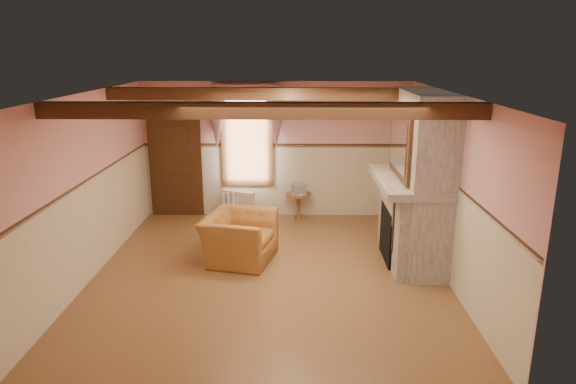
{
  "coord_description": "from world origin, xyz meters",
  "views": [
    {
      "loc": [
        0.42,
        -7.47,
        3.42
      ],
      "look_at": [
        0.28,
        0.8,
        1.11
      ],
      "focal_mm": 32.0,
      "sensor_mm": 36.0,
      "label": 1
    }
  ],
  "objects_px": {
    "mantel_clock": "(400,161)",
    "oil_lamp": "(405,164)",
    "bowl": "(407,172)",
    "radiator": "(238,205)",
    "side_table": "(299,206)",
    "armchair": "(239,238)"
  },
  "relations": [
    {
      "from": "mantel_clock",
      "to": "oil_lamp",
      "type": "xyz_separation_m",
      "value": [
        0.0,
        -0.41,
        0.04
      ]
    },
    {
      "from": "side_table",
      "to": "bowl",
      "type": "distance_m",
      "value": 2.85
    },
    {
      "from": "armchair",
      "to": "bowl",
      "type": "distance_m",
      "value": 2.99
    },
    {
      "from": "armchair",
      "to": "side_table",
      "type": "height_order",
      "value": "armchair"
    },
    {
      "from": "side_table",
      "to": "mantel_clock",
      "type": "distance_m",
      "value": 2.52
    },
    {
      "from": "side_table",
      "to": "bowl",
      "type": "height_order",
      "value": "bowl"
    },
    {
      "from": "side_table",
      "to": "oil_lamp",
      "type": "bearing_deg",
      "value": -43.8
    },
    {
      "from": "mantel_clock",
      "to": "armchair",
      "type": "bearing_deg",
      "value": -162.66
    },
    {
      "from": "mantel_clock",
      "to": "oil_lamp",
      "type": "distance_m",
      "value": 0.41
    },
    {
      "from": "mantel_clock",
      "to": "oil_lamp",
      "type": "relative_size",
      "value": 0.86
    },
    {
      "from": "side_table",
      "to": "radiator",
      "type": "height_order",
      "value": "radiator"
    },
    {
      "from": "armchair",
      "to": "mantel_clock",
      "type": "relative_size",
      "value": 5.02
    },
    {
      "from": "radiator",
      "to": "oil_lamp",
      "type": "relative_size",
      "value": 2.5
    },
    {
      "from": "side_table",
      "to": "radiator",
      "type": "xyz_separation_m",
      "value": [
        -1.25,
        0.0,
        0.02
      ]
    },
    {
      "from": "radiator",
      "to": "oil_lamp",
      "type": "distance_m",
      "value": 3.69
    },
    {
      "from": "armchair",
      "to": "mantel_clock",
      "type": "distance_m",
      "value": 3.12
    },
    {
      "from": "mantel_clock",
      "to": "oil_lamp",
      "type": "height_order",
      "value": "oil_lamp"
    },
    {
      "from": "radiator",
      "to": "oil_lamp",
      "type": "bearing_deg",
      "value": -6.19
    },
    {
      "from": "mantel_clock",
      "to": "oil_lamp",
      "type": "bearing_deg",
      "value": -90.0
    },
    {
      "from": "side_table",
      "to": "oil_lamp",
      "type": "relative_size",
      "value": 1.96
    },
    {
      "from": "bowl",
      "to": "mantel_clock",
      "type": "height_order",
      "value": "mantel_clock"
    },
    {
      "from": "oil_lamp",
      "to": "armchair",
      "type": "bearing_deg",
      "value": -170.57
    }
  ]
}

